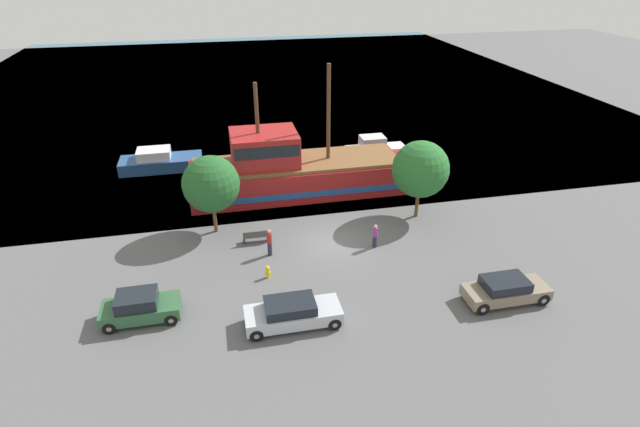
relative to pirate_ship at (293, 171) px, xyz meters
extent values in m
plane|color=#5B5B5E|center=(1.14, -8.17, -1.73)|extent=(160.00, 160.00, 0.00)
plane|color=#38667F|center=(1.14, 35.83, -1.73)|extent=(80.00, 80.00, 0.00)
cube|color=#A31E1E|center=(0.30, 0.00, -0.59)|extent=(15.89, 4.83, 2.28)
cube|color=#234C93|center=(0.30, 0.00, -0.93)|extent=(15.57, 4.91, 0.45)
cube|color=#A31E1E|center=(8.85, 0.00, -0.25)|extent=(1.40, 2.65, 1.59)
cube|color=brown|center=(0.30, 0.00, 0.68)|extent=(15.26, 4.44, 0.25)
cube|color=#A31E1E|center=(-2.08, 0.00, 1.98)|extent=(4.77, 3.86, 2.35)
cube|color=black|center=(-2.08, 0.00, 2.33)|extent=(4.53, 3.92, 0.85)
cylinder|color=#4C331E|center=(2.69, 0.00, 4.29)|extent=(0.28, 0.28, 6.98)
cylinder|color=#4C331E|center=(-2.48, 0.00, 3.77)|extent=(0.28, 0.28, 5.93)
cube|color=silver|center=(8.52, 5.89, -1.35)|extent=(5.35, 2.08, 0.76)
cube|color=silver|center=(8.12, 5.89, -0.44)|extent=(2.14, 1.63, 1.04)
cube|color=black|center=(8.76, 5.89, -0.44)|extent=(0.12, 1.46, 0.83)
cube|color=navy|center=(-10.15, 6.73, -1.22)|extent=(6.69, 2.56, 1.01)
cube|color=silver|center=(-10.65, 6.73, -0.33)|extent=(2.68, 1.99, 0.78)
cube|color=black|center=(-9.84, 6.73, -0.33)|extent=(0.12, 1.79, 0.63)
cube|color=#2D5B38|center=(-9.93, -13.11, -1.15)|extent=(3.80, 1.72, 0.67)
cube|color=black|center=(-10.05, -13.11, -0.50)|extent=(1.98, 1.55, 0.61)
cylinder|color=black|center=(-8.48, -13.89, -1.40)|extent=(0.65, 0.22, 0.65)
cylinder|color=gray|center=(-8.48, -13.89, -1.40)|extent=(0.25, 0.25, 0.25)
cylinder|color=black|center=(-8.48, -12.34, -1.40)|extent=(0.65, 0.22, 0.65)
cylinder|color=gray|center=(-8.48, -12.34, -1.40)|extent=(0.25, 0.25, 0.25)
cylinder|color=black|center=(-11.38, -13.89, -1.40)|extent=(0.65, 0.22, 0.65)
cylinder|color=gray|center=(-11.38, -13.89, -1.40)|extent=(0.25, 0.25, 0.25)
cylinder|color=black|center=(-11.38, -12.34, -1.40)|extent=(0.65, 0.22, 0.65)
cylinder|color=gray|center=(-11.38, -12.34, -1.40)|extent=(0.25, 0.25, 0.25)
cube|color=#B7BCC6|center=(-2.58, -15.12, -1.15)|extent=(4.73, 1.76, 0.67)
cube|color=black|center=(-2.72, -15.12, -0.56)|extent=(2.46, 1.59, 0.50)
cylinder|color=black|center=(-0.67, -15.91, -1.40)|extent=(0.66, 0.22, 0.66)
cylinder|color=gray|center=(-0.67, -15.91, -1.40)|extent=(0.25, 0.25, 0.25)
cylinder|color=black|center=(-0.67, -14.33, -1.40)|extent=(0.66, 0.22, 0.66)
cylinder|color=gray|center=(-0.67, -14.33, -1.40)|extent=(0.25, 0.25, 0.25)
cylinder|color=black|center=(-4.48, -15.91, -1.40)|extent=(0.66, 0.22, 0.66)
cylinder|color=gray|center=(-4.48, -15.91, -1.40)|extent=(0.25, 0.25, 0.25)
cylinder|color=black|center=(-4.48, -14.33, -1.40)|extent=(0.66, 0.22, 0.66)
cylinder|color=gray|center=(-4.48, -14.33, -1.40)|extent=(0.25, 0.25, 0.25)
cube|color=#7F705B|center=(8.65, -15.64, -1.15)|extent=(4.44, 1.71, 0.61)
cube|color=black|center=(8.52, -15.64, -0.59)|extent=(2.31, 1.54, 0.51)
cylinder|color=black|center=(10.37, -16.41, -1.37)|extent=(0.71, 0.22, 0.71)
cylinder|color=gray|center=(10.37, -16.41, -1.37)|extent=(0.27, 0.25, 0.27)
cylinder|color=black|center=(10.37, -14.87, -1.37)|extent=(0.71, 0.22, 0.71)
cylinder|color=gray|center=(10.37, -14.87, -1.37)|extent=(0.27, 0.25, 0.27)
cylinder|color=black|center=(6.94, -16.41, -1.37)|extent=(0.71, 0.22, 0.71)
cylinder|color=gray|center=(6.94, -16.41, -1.37)|extent=(0.27, 0.25, 0.27)
cylinder|color=black|center=(6.94, -14.87, -1.37)|extent=(0.71, 0.22, 0.71)
cylinder|color=gray|center=(6.94, -14.87, -1.37)|extent=(0.27, 0.25, 0.27)
cylinder|color=yellow|center=(-3.32, -10.88, -1.45)|extent=(0.22, 0.22, 0.56)
sphere|color=yellow|center=(-3.32, -10.88, -1.09)|extent=(0.25, 0.25, 0.25)
cylinder|color=yellow|center=(-3.48, -10.88, -1.42)|extent=(0.10, 0.09, 0.09)
cylinder|color=yellow|center=(-3.16, -10.88, -1.42)|extent=(0.10, 0.09, 0.09)
cube|color=#4C4742|center=(-3.52, -6.82, -1.30)|extent=(1.75, 0.45, 0.05)
cube|color=#4C4742|center=(-3.52, -7.02, -1.08)|extent=(1.75, 0.06, 0.40)
cube|color=#2D2D2D|center=(-4.33, -6.82, -1.53)|extent=(0.12, 0.36, 0.40)
cube|color=#2D2D2D|center=(-2.71, -6.82, -1.53)|extent=(0.12, 0.36, 0.40)
cylinder|color=#232838|center=(-2.91, -8.56, -1.30)|extent=(0.27, 0.27, 0.86)
cylinder|color=#B22323|center=(-2.91, -8.56, -0.53)|extent=(0.32, 0.32, 0.67)
sphere|color=tan|center=(-2.91, -8.56, -0.08)|extent=(0.23, 0.23, 0.23)
cylinder|color=#232838|center=(3.59, -9.03, -1.34)|extent=(0.27, 0.27, 0.77)
cylinder|color=#99338C|center=(3.59, -9.03, -0.66)|extent=(0.32, 0.32, 0.60)
sphere|color=beige|center=(3.59, -9.03, -0.25)|extent=(0.21, 0.21, 0.21)
cylinder|color=brown|center=(-6.03, -4.94, -0.78)|extent=(0.24, 0.24, 1.89)
sphere|color=#235B28|center=(-6.03, -4.94, 1.70)|extent=(3.62, 3.62, 3.62)
cylinder|color=brown|center=(7.66, -5.74, -0.77)|extent=(0.24, 0.24, 1.91)
sphere|color=#286B2D|center=(7.66, -5.74, 1.81)|extent=(3.82, 3.82, 3.82)
camera|label=1|loc=(-5.38, -34.24, 14.79)|focal=28.00mm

